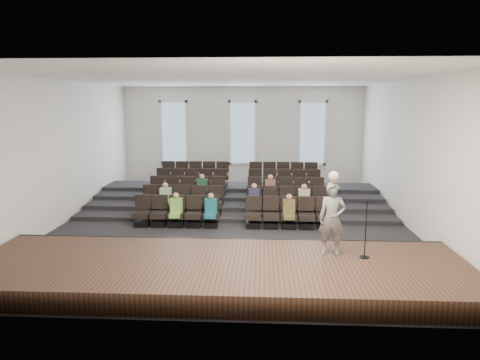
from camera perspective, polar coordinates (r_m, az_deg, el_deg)
name	(u,v)px	position (r m, az deg, el deg)	size (l,w,h in m)	color
ground	(233,223)	(15.31, -0.89, -5.70)	(14.00, 14.00, 0.00)	black
ceiling	(233,78)	(14.73, -0.95, 13.38)	(12.00, 14.00, 0.02)	white
wall_back	(243,137)	(21.79, 0.35, 5.80)	(12.00, 0.04, 5.00)	white
wall_front	(207,197)	(7.91, -4.39, -2.32)	(12.00, 0.04, 5.00)	white
wall_left	(63,152)	(16.36, -22.49, 3.49)	(0.04, 14.00, 5.00)	white
wall_right	(410,154)	(15.60, 21.76, 3.25)	(0.04, 14.00, 5.00)	white
stage	(219,272)	(10.42, -2.84, -12.13)	(11.80, 3.60, 0.50)	#442E1D
stage_lip	(225,247)	(12.07, -1.98, -8.92)	(11.80, 0.06, 0.52)	black
risers	(238,198)	(18.32, -0.22, -2.37)	(11.80, 4.80, 0.60)	black
seating_rows	(236,195)	(16.63, -0.54, -1.97)	(6.80, 4.70, 1.67)	black
windows	(243,133)	(21.70, 0.34, 6.31)	(8.44, 0.10, 3.24)	white
audience	(234,198)	(15.41, -0.82, -2.47)	(5.45, 2.64, 1.10)	#82BD4B
speaker	(332,219)	(10.82, 12.18, -5.06)	(0.66, 0.43, 1.80)	#625F5D
mic_stand	(365,241)	(10.87, 16.34, -7.77)	(0.24, 0.24, 1.44)	black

